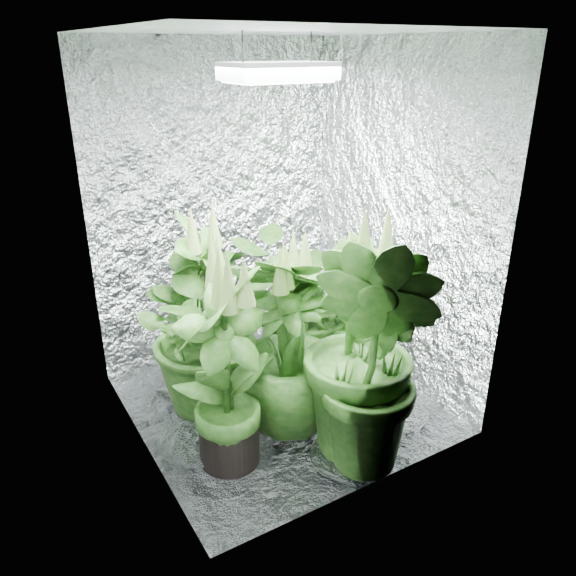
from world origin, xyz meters
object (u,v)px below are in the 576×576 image
at_px(plant_e, 304,308).
at_px(plant_f, 226,370).
at_px(circulation_fan, 320,325).
at_px(plant_g, 369,354).
at_px(grow_lamp, 278,72).
at_px(plant_a, 210,328).
at_px(plant_b, 209,300).
at_px(plant_c, 345,311).
at_px(plant_d, 290,344).

xyz_separation_m(plant_e, plant_f, (-0.75, -0.50, 0.06)).
distance_m(plant_f, circulation_fan, 1.37).
bearing_deg(plant_f, plant_g, -30.96).
relative_size(plant_g, circulation_fan, 3.64).
xyz_separation_m(grow_lamp, plant_a, (-0.34, 0.19, -1.32)).
height_order(grow_lamp, plant_b, grow_lamp).
bearing_deg(plant_e, plant_c, -24.66).
relative_size(plant_c, plant_e, 0.95).
bearing_deg(circulation_fan, plant_e, -152.60).
xyz_separation_m(plant_c, plant_g, (-0.41, -0.74, 0.18)).
distance_m(plant_b, plant_d, 0.70).
xyz_separation_m(grow_lamp, circulation_fan, (0.60, 0.48, -1.67)).
height_order(plant_d, plant_g, plant_g).
bearing_deg(plant_d, plant_b, 103.11).
bearing_deg(plant_g, plant_b, 106.10).
height_order(plant_c, plant_g, plant_g).
bearing_deg(plant_c, plant_b, 152.00).
height_order(plant_a, circulation_fan, plant_a).
height_order(plant_f, circulation_fan, plant_f).
relative_size(grow_lamp, plant_f, 0.44).
xyz_separation_m(grow_lamp, plant_d, (-0.06, -0.20, -1.32)).
relative_size(plant_d, plant_e, 1.10).
distance_m(plant_c, plant_e, 0.26).
bearing_deg(plant_d, grow_lamp, 74.33).
xyz_separation_m(plant_a, plant_g, (0.45, -0.83, 0.11)).
distance_m(plant_a, plant_g, 0.95).
relative_size(plant_b, plant_d, 1.04).
relative_size(grow_lamp, plant_a, 0.47).
height_order(grow_lamp, plant_d, grow_lamp).
bearing_deg(plant_a, plant_b, 67.34).
xyz_separation_m(plant_b, plant_d, (0.16, -0.68, -0.02)).
xyz_separation_m(plant_b, plant_e, (0.50, -0.28, -0.06)).
relative_size(plant_a, plant_f, 0.92).
height_order(plant_f, plant_g, plant_g).
bearing_deg(plant_c, plant_g, -119.17).
bearing_deg(plant_g, plant_d, 110.54).
bearing_deg(plant_e, circulation_fan, 41.24).
xyz_separation_m(plant_b, plant_c, (0.74, -0.39, -0.09)).
distance_m(plant_b, plant_g, 1.18).
height_order(plant_c, plant_f, plant_f).
relative_size(grow_lamp, plant_e, 0.51).
distance_m(plant_d, plant_f, 0.42).
bearing_deg(plant_g, grow_lamp, 99.86).
height_order(plant_b, circulation_fan, plant_b).
distance_m(plant_a, circulation_fan, 1.04).
bearing_deg(plant_c, plant_f, -158.45).
bearing_deg(plant_c, plant_a, 173.98).
xyz_separation_m(plant_d, plant_e, (0.34, 0.40, -0.04)).
relative_size(plant_a, circulation_fan, 2.93).
relative_size(plant_c, plant_f, 0.82).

